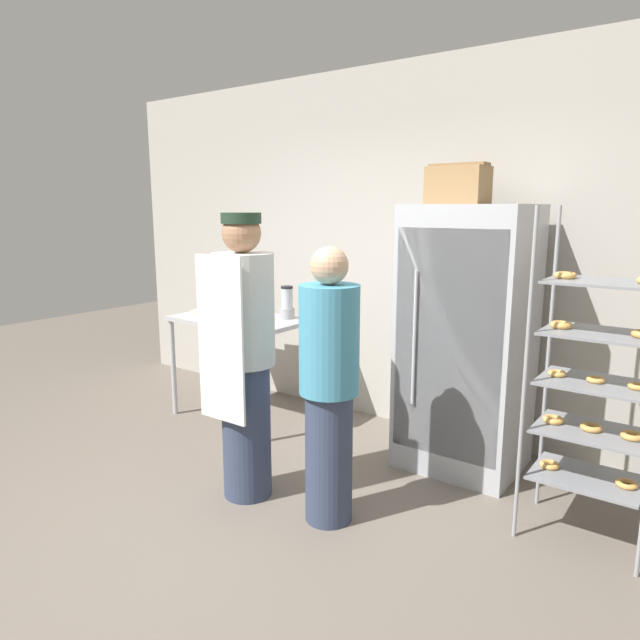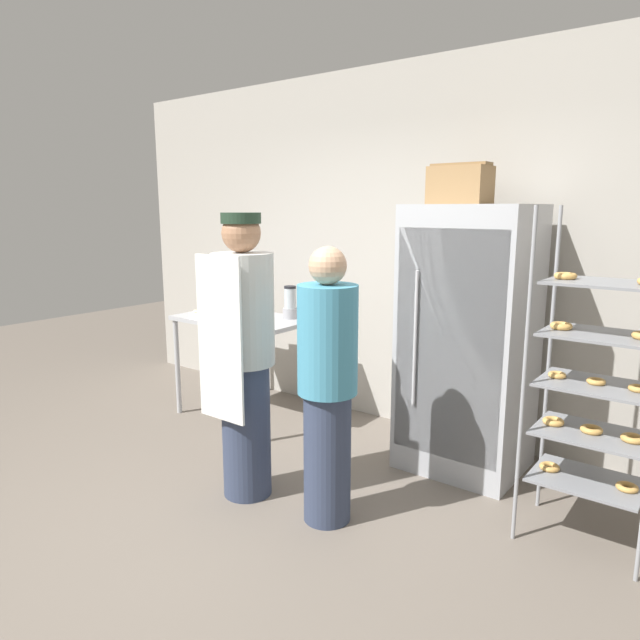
{
  "view_description": "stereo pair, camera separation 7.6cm",
  "coord_description": "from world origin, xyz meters",
  "px_view_note": "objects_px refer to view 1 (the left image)",
  "views": [
    {
      "loc": [
        2.16,
        -2.06,
        1.81
      ],
      "look_at": [
        0.09,
        0.79,
        1.11
      ],
      "focal_mm": 32.0,
      "sensor_mm": 36.0,
      "label": 1
    },
    {
      "loc": [
        2.22,
        -2.01,
        1.81
      ],
      "look_at": [
        0.09,
        0.79,
        1.11
      ],
      "focal_mm": 32.0,
      "sensor_mm": 36.0,
      "label": 2
    }
  ],
  "objects_px": {
    "binder_stack": "(242,307)",
    "person_customer": "(329,386)",
    "baking_rack": "(596,382)",
    "donut_box": "(205,313)",
    "blender_pitcher": "(287,304)",
    "person_baker": "(244,354)",
    "cardboard_storage_box": "(458,185)",
    "refrigerator": "(466,339)"
  },
  "relations": [
    {
      "from": "person_customer",
      "to": "donut_box",
      "type": "bearing_deg",
      "value": 158.01
    },
    {
      "from": "donut_box",
      "to": "cardboard_storage_box",
      "type": "relative_size",
      "value": 0.69
    },
    {
      "from": "binder_stack",
      "to": "refrigerator",
      "type": "bearing_deg",
      "value": 1.4
    },
    {
      "from": "refrigerator",
      "to": "person_baker",
      "type": "height_order",
      "value": "refrigerator"
    },
    {
      "from": "refrigerator",
      "to": "blender_pitcher",
      "type": "height_order",
      "value": "refrigerator"
    },
    {
      "from": "donut_box",
      "to": "binder_stack",
      "type": "bearing_deg",
      "value": 81.68
    },
    {
      "from": "baking_rack",
      "to": "person_baker",
      "type": "relative_size",
      "value": 1.02
    },
    {
      "from": "binder_stack",
      "to": "cardboard_storage_box",
      "type": "xyz_separation_m",
      "value": [
        1.94,
        0.1,
        1.02
      ]
    },
    {
      "from": "baking_rack",
      "to": "cardboard_storage_box",
      "type": "bearing_deg",
      "value": 153.11
    },
    {
      "from": "refrigerator",
      "to": "person_baker",
      "type": "relative_size",
      "value": 1.03
    },
    {
      "from": "donut_box",
      "to": "person_customer",
      "type": "xyz_separation_m",
      "value": [
        1.79,
        -0.72,
        -0.12
      ]
    },
    {
      "from": "refrigerator",
      "to": "person_customer",
      "type": "xyz_separation_m",
      "value": [
        -0.34,
        -1.16,
        -0.1
      ]
    },
    {
      "from": "binder_stack",
      "to": "person_baker",
      "type": "height_order",
      "value": "person_baker"
    },
    {
      "from": "person_baker",
      "to": "blender_pitcher",
      "type": "bearing_deg",
      "value": 118.14
    },
    {
      "from": "donut_box",
      "to": "blender_pitcher",
      "type": "height_order",
      "value": "blender_pitcher"
    },
    {
      "from": "binder_stack",
      "to": "person_baker",
      "type": "bearing_deg",
      "value": -45.96
    },
    {
      "from": "blender_pitcher",
      "to": "person_customer",
      "type": "xyz_separation_m",
      "value": [
        1.24,
        -1.14,
        -0.19
      ]
    },
    {
      "from": "baking_rack",
      "to": "binder_stack",
      "type": "relative_size",
      "value": 5.53
    },
    {
      "from": "baking_rack",
      "to": "blender_pitcher",
      "type": "distance_m",
      "value": 2.53
    },
    {
      "from": "refrigerator",
      "to": "binder_stack",
      "type": "bearing_deg",
      "value": -178.6
    },
    {
      "from": "donut_box",
      "to": "person_customer",
      "type": "height_order",
      "value": "person_customer"
    },
    {
      "from": "baking_rack",
      "to": "person_customer",
      "type": "bearing_deg",
      "value": -151.38
    },
    {
      "from": "baking_rack",
      "to": "donut_box",
      "type": "relative_size",
      "value": 6.76
    },
    {
      "from": "cardboard_storage_box",
      "to": "baking_rack",
      "type": "bearing_deg",
      "value": -26.89
    },
    {
      "from": "cardboard_storage_box",
      "to": "refrigerator",
      "type": "bearing_deg",
      "value": -20.45
    },
    {
      "from": "refrigerator",
      "to": "person_baker",
      "type": "bearing_deg",
      "value": -127.21
    },
    {
      "from": "person_customer",
      "to": "binder_stack",
      "type": "bearing_deg",
      "value": 147.28
    },
    {
      "from": "refrigerator",
      "to": "baking_rack",
      "type": "height_order",
      "value": "refrigerator"
    },
    {
      "from": "blender_pitcher",
      "to": "person_customer",
      "type": "height_order",
      "value": "person_customer"
    },
    {
      "from": "refrigerator",
      "to": "person_baker",
      "type": "xyz_separation_m",
      "value": [
        -0.93,
        -1.23,
        0.01
      ]
    },
    {
      "from": "blender_pitcher",
      "to": "person_baker",
      "type": "relative_size",
      "value": 0.16
    },
    {
      "from": "refrigerator",
      "to": "blender_pitcher",
      "type": "bearing_deg",
      "value": -179.13
    },
    {
      "from": "binder_stack",
      "to": "person_customer",
      "type": "height_order",
      "value": "person_customer"
    },
    {
      "from": "refrigerator",
      "to": "person_customer",
      "type": "height_order",
      "value": "refrigerator"
    },
    {
      "from": "refrigerator",
      "to": "donut_box",
      "type": "bearing_deg",
      "value": -168.3
    },
    {
      "from": "donut_box",
      "to": "blender_pitcher",
      "type": "relative_size",
      "value": 0.97
    },
    {
      "from": "binder_stack",
      "to": "person_customer",
      "type": "relative_size",
      "value": 0.21
    },
    {
      "from": "binder_stack",
      "to": "person_customer",
      "type": "bearing_deg",
      "value": -32.72
    },
    {
      "from": "blender_pitcher",
      "to": "cardboard_storage_box",
      "type": "xyz_separation_m",
      "value": [
        1.44,
        0.07,
        0.95
      ]
    },
    {
      "from": "baking_rack",
      "to": "person_baker",
      "type": "xyz_separation_m",
      "value": [
        -1.84,
        -0.75,
        0.03
      ]
    },
    {
      "from": "blender_pitcher",
      "to": "person_customer",
      "type": "bearing_deg",
      "value": -42.65
    },
    {
      "from": "donut_box",
      "to": "person_baker",
      "type": "relative_size",
      "value": 0.15
    }
  ]
}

